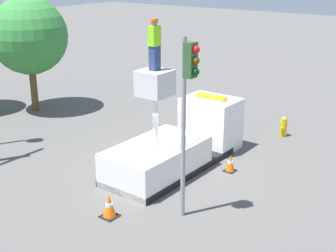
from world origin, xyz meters
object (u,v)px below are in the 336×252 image
(bucket_truck, at_px, (179,144))
(tree_right_bg, at_px, (29,36))
(traffic_light_pole, at_px, (188,94))
(traffic_cone_rear, at_px, (109,206))
(fire_hydrant, at_px, (284,127))
(worker, at_px, (155,45))
(traffic_cone_curbside, at_px, (230,163))

(bucket_truck, relative_size, tree_right_bg, 1.09)
(traffic_light_pole, height_order, traffic_cone_rear, traffic_light_pole)
(traffic_light_pole, relative_size, traffic_cone_rear, 7.38)
(traffic_light_pole, distance_m, fire_hydrant, 9.30)
(traffic_light_pole, height_order, fire_hydrant, traffic_light_pole)
(traffic_light_pole, xyz_separation_m, traffic_cone_rear, (-1.46, 1.89, -3.59))
(traffic_light_pole, bearing_deg, worker, 56.66)
(fire_hydrant, xyz_separation_m, tree_right_bg, (-4.30, 12.33, 3.53))
(bucket_truck, relative_size, traffic_light_pole, 1.17)
(traffic_cone_curbside, distance_m, tree_right_bg, 12.87)
(fire_hydrant, distance_m, traffic_cone_curbside, 4.82)
(worker, bearing_deg, fire_hydrant, -15.73)
(traffic_light_pole, xyz_separation_m, fire_hydrant, (8.59, 0.60, -3.51))
(bucket_truck, distance_m, fire_hydrant, 5.82)
(tree_right_bg, bearing_deg, traffic_cone_curbside, -92.41)
(traffic_light_pole, relative_size, traffic_cone_curbside, 8.41)
(bucket_truck, distance_m, tree_right_bg, 10.91)
(worker, relative_size, traffic_cone_rear, 2.30)
(bucket_truck, xyz_separation_m, fire_hydrant, (5.47, -1.95, -0.40))
(bucket_truck, xyz_separation_m, tree_right_bg, (1.17, 10.39, 3.13))
(fire_hydrant, bearing_deg, traffic_cone_curbside, 179.93)
(worker, distance_m, tree_right_bg, 10.75)
(bucket_truck, height_order, traffic_cone_rear, bucket_truck)
(traffic_cone_curbside, bearing_deg, bucket_truck, 108.59)
(traffic_light_pole, bearing_deg, traffic_cone_rear, 127.77)
(traffic_cone_rear, xyz_separation_m, traffic_cone_curbside, (5.24, -1.29, -0.05))
(fire_hydrant, height_order, traffic_cone_curbside, fire_hydrant)
(traffic_light_pole, relative_size, tree_right_bg, 0.94)
(worker, height_order, tree_right_bg, tree_right_bg)
(traffic_cone_rear, height_order, tree_right_bg, tree_right_bg)
(worker, bearing_deg, tree_right_bg, 75.84)
(traffic_light_pole, xyz_separation_m, tree_right_bg, (4.29, 12.93, 0.03))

